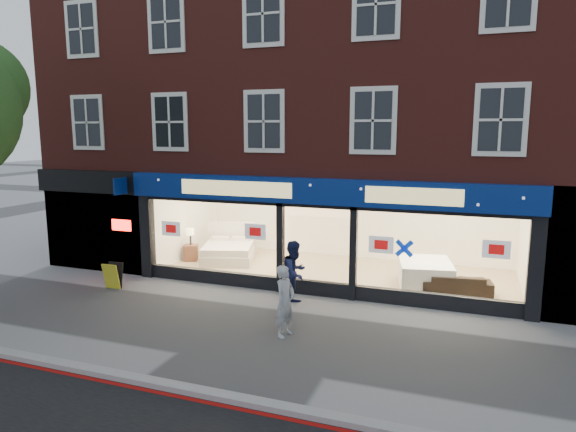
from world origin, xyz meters
The scene contains 12 objects.
ground centered at (0.00, 0.00, 0.00)m, with size 120.00×120.00×0.00m, color gray.
kerb_line centered at (0.00, -3.10, 0.01)m, with size 60.00×0.10×0.01m, color #8C0A07.
kerb_stone centered at (0.00, -2.90, 0.06)m, with size 60.00×0.25×0.12m, color gray.
showroom_floor centered at (0.00, 5.25, 0.05)m, with size 11.00×4.50×0.10m, color tan.
building centered at (-0.02, 6.93, 6.67)m, with size 19.00×8.26×10.30m.
display_bed centered at (-3.89, 5.42, 0.43)m, with size 2.28×2.52×1.18m.
bedside_table centered at (-5.10, 4.93, 0.38)m, with size 0.45×0.45×0.55m, color brown.
mattress_stack centered at (2.80, 4.70, 0.46)m, with size 1.78×2.08×0.72m.
sofa centered at (3.70, 4.26, 0.37)m, with size 1.86×0.73×0.54m, color black.
a_board centered at (-5.71, 1.60, 0.38)m, with size 0.50×0.32×0.77m, color gold.
pedestrian_grey centered at (0.19, 0.08, 0.81)m, with size 0.59×0.39×1.61m, color #A2A4AA.
pedestrian_blue centered at (-0.31, 2.15, 0.86)m, with size 0.83×0.65×1.72m, color #1A214A.
Camera 1 is at (4.04, -10.17, 4.56)m, focal length 32.00 mm.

